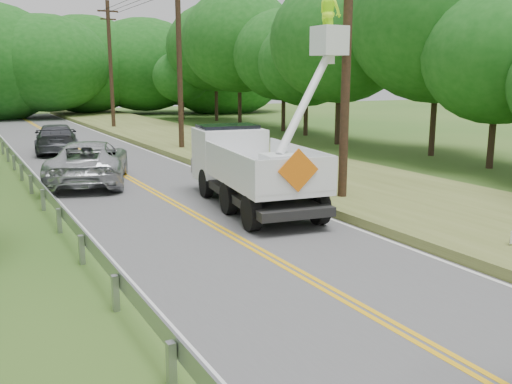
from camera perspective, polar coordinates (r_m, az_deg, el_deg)
ground at (r=9.74m, az=17.87°, el=-15.20°), size 140.00×140.00×0.00m
road at (r=21.31m, az=-10.40°, el=-0.03°), size 7.20×96.00×0.03m
guardrail at (r=21.22m, az=-21.58°, el=0.78°), size 0.18×48.00×0.77m
utility_poles at (r=25.58m, az=-2.10°, el=13.97°), size 1.60×43.30×10.00m
tall_grass_verge at (r=24.40m, az=5.60°, el=1.95°), size 7.00×96.00×0.30m
treeline_right at (r=38.74m, az=6.41°, el=14.80°), size 11.51×52.38×11.41m
treeline_horizon at (r=62.48m, az=-21.99°, el=12.13°), size 57.85×15.17×12.10m
bucket_truck at (r=19.18m, az=-0.72°, el=3.65°), size 4.33×7.53×7.04m
suv_silver at (r=23.65m, az=-16.78°, el=3.00°), size 4.66×6.83×1.74m
suv_darkgrey at (r=33.72m, az=-19.83°, el=5.22°), size 3.12×5.85×1.61m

